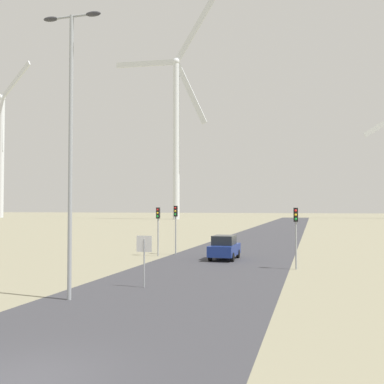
# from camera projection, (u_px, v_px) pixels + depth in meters

# --- Properties ---
(ground_plane) EXTENTS (600.00, 600.00, 0.00)m
(ground_plane) POSITION_uv_depth(u_px,v_px,m) (23.00, 380.00, 10.30)
(ground_plane) COLOR gray
(road_surface) EXTENTS (10.00, 240.00, 0.01)m
(road_surface) POSITION_uv_depth(u_px,v_px,m) (260.00, 239.00, 56.61)
(road_surface) COLOR #38383D
(road_surface) RESTS_ON ground
(streetlamp) EXTENTS (2.78, 0.32, 12.43)m
(streetlamp) POSITION_uv_depth(u_px,v_px,m) (71.00, 126.00, 19.48)
(streetlamp) COLOR #93999E
(streetlamp) RESTS_ON ground
(stop_sign_near) EXTENTS (0.81, 0.07, 2.56)m
(stop_sign_near) POSITION_uv_depth(u_px,v_px,m) (144.00, 251.00, 22.25)
(stop_sign_near) COLOR #93999E
(stop_sign_near) RESTS_ON ground
(traffic_light_post_near_left) EXTENTS (0.28, 0.34, 3.95)m
(traffic_light_post_near_left) POSITION_uv_depth(u_px,v_px,m) (158.00, 220.00, 36.58)
(traffic_light_post_near_left) COLOR #93999E
(traffic_light_post_near_left) RESTS_ON ground
(traffic_light_post_near_right) EXTENTS (0.28, 0.34, 3.94)m
(traffic_light_post_near_right) POSITION_uv_depth(u_px,v_px,m) (296.00, 224.00, 28.73)
(traffic_light_post_near_right) COLOR #93999E
(traffic_light_post_near_right) RESTS_ON ground
(traffic_light_post_mid_left) EXTENTS (0.28, 0.34, 4.09)m
(traffic_light_post_mid_left) POSITION_uv_depth(u_px,v_px,m) (176.00, 219.00, 37.63)
(traffic_light_post_mid_left) COLOR #93999E
(traffic_light_post_mid_left) RESTS_ON ground
(car_approaching) EXTENTS (1.88, 4.11, 1.83)m
(car_approaching) POSITION_uv_depth(u_px,v_px,m) (224.00, 247.00, 34.11)
(car_approaching) COLOR navy
(car_approaching) RESTS_ON ground
(wind_turbine_far_left) EXTENTS (34.03, 13.43, 57.26)m
(wind_turbine_far_left) POSITION_uv_depth(u_px,v_px,m) (1.00, 143.00, 172.02)
(wind_turbine_far_left) COLOR silver
(wind_turbine_far_left) RESTS_ON ground
(wind_turbine_left) EXTENTS (37.47, 6.15, 72.66)m
(wind_turbine_left) POSITION_uv_depth(u_px,v_px,m) (176.00, 121.00, 149.50)
(wind_turbine_left) COLOR silver
(wind_turbine_left) RESTS_ON ground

